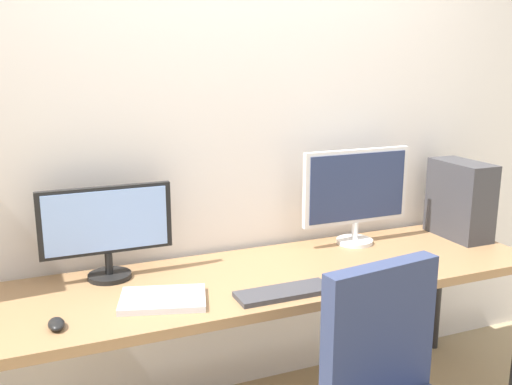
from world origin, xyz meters
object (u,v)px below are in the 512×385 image
Objects in this scene: computer_mouse at (56,324)px; laptop_closed at (163,299)px; pc_tower at (460,200)px; monitor_left at (107,227)px; keyboard_main at (284,292)px; monitor_right at (356,191)px; desk at (260,285)px.

computer_mouse is 0.30× the size of laptop_closed.
pc_tower is 4.09× the size of computer_mouse.
keyboard_main is at bearing -36.39° from monitor_left.
keyboard_main is 0.47m from laptop_closed.
monitor_right reaches higher than monitor_left.
keyboard_main is 3.98× the size of computer_mouse.
pc_tower is (0.55, -0.11, -0.07)m from monitor_right.
monitor_right is 1.79× the size of laptop_closed.
monitor_right reaches higher than pc_tower.
desk is 6.48× the size of pc_tower.
laptop_closed is at bearing -172.31° from pc_tower.
monitor_right is at bearing 168.48° from pc_tower.
desk is 7.94× the size of laptop_closed.
monitor_left is 1.41× the size of keyboard_main.
monitor_left is 1.20m from monitor_right.
computer_mouse is (-1.99, -0.29, -0.18)m from pc_tower.
desk is at bearing 90.00° from keyboard_main.
keyboard_main is (-0.60, -0.44, -0.25)m from monitor_right.
computer_mouse is at bearing -121.08° from monitor_left.
monitor_right is 1.51m from computer_mouse.
monitor_left is at bearing 160.52° from desk.
pc_tower is at bearing -3.67° from monitor_left.
pc_tower reaches higher than laptop_closed.
monitor_left is at bearing 143.61° from keyboard_main.
laptop_closed is (0.39, 0.07, -0.00)m from computer_mouse.
monitor_left is at bearing 58.92° from computer_mouse.
laptop_closed is at bearing 165.92° from keyboard_main.
keyboard_main is at bearing -164.00° from pc_tower.
computer_mouse reaches higher than keyboard_main.
monitor_right is 1.50× the size of keyboard_main.
desk is at bearing -160.51° from monitor_right.
monitor_left is 1.38× the size of pc_tower.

